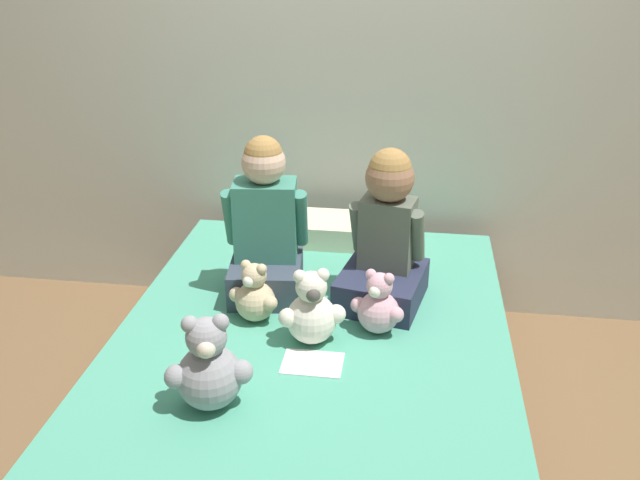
# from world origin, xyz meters

# --- Properties ---
(ground_plane) EXTENTS (14.00, 14.00, 0.00)m
(ground_plane) POSITION_xyz_m (0.00, 0.00, 0.00)
(ground_plane) COLOR brown
(wall_behind_bed) EXTENTS (8.00, 0.06, 2.50)m
(wall_behind_bed) POSITION_xyz_m (0.00, 1.07, 1.25)
(wall_behind_bed) COLOR beige
(wall_behind_bed) RESTS_ON ground_plane
(bed) EXTENTS (1.48, 1.86, 0.49)m
(bed) POSITION_xyz_m (0.00, 0.00, 0.24)
(bed) COLOR brown
(bed) RESTS_ON ground_plane
(child_on_left) EXTENTS (0.35, 0.36, 0.66)m
(child_on_left) POSITION_xyz_m (-0.23, 0.25, 0.77)
(child_on_left) COLOR #384251
(child_on_left) RESTS_ON bed
(child_on_right) EXTENTS (0.38, 0.42, 0.63)m
(child_on_right) POSITION_xyz_m (0.25, 0.25, 0.76)
(child_on_right) COLOR #282D47
(child_on_right) RESTS_ON bed
(teddy_bear_held_by_left_child) EXTENTS (0.20, 0.15, 0.25)m
(teddy_bear_held_by_left_child) POSITION_xyz_m (-0.23, 0.01, 0.59)
(teddy_bear_held_by_left_child) COLOR #D1B78E
(teddy_bear_held_by_left_child) RESTS_ON bed
(teddy_bear_held_by_right_child) EXTENTS (0.20, 0.16, 0.25)m
(teddy_bear_held_by_right_child) POSITION_xyz_m (0.24, -0.01, 0.60)
(teddy_bear_held_by_right_child) COLOR #DBA3B2
(teddy_bear_held_by_right_child) RESTS_ON bed
(teddy_bear_between_children) EXTENTS (0.24, 0.18, 0.29)m
(teddy_bear_between_children) POSITION_xyz_m (0.01, -0.11, 0.61)
(teddy_bear_between_children) COLOR silver
(teddy_bear_between_children) RESTS_ON bed
(teddy_bear_at_foot_of_bed) EXTENTS (0.27, 0.21, 0.33)m
(teddy_bear_at_foot_of_bed) POSITION_xyz_m (-0.25, -0.51, 0.63)
(teddy_bear_at_foot_of_bed) COLOR #939399
(teddy_bear_at_foot_of_bed) RESTS_ON bed
(pillow_at_headboard) EXTENTS (0.54, 0.27, 0.11)m
(pillow_at_headboard) POSITION_xyz_m (0.00, 0.77, 0.55)
(pillow_at_headboard) COLOR beige
(pillow_at_headboard) RESTS_ON bed
(sign_card) EXTENTS (0.21, 0.15, 0.00)m
(sign_card) POSITION_xyz_m (0.03, -0.25, 0.49)
(sign_card) COLOR white
(sign_card) RESTS_ON bed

